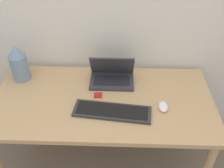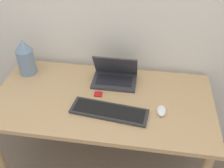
{
  "view_description": "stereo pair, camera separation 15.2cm",
  "coord_description": "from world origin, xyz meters",
  "px_view_note": "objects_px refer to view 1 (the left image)",
  "views": [
    {
      "loc": [
        0.11,
        -0.91,
        1.8
      ],
      "look_at": [
        0.06,
        0.38,
        0.8
      ],
      "focal_mm": 42.0,
      "sensor_mm": 36.0,
      "label": 1
    },
    {
      "loc": [
        0.26,
        -0.89,
        1.8
      ],
      "look_at": [
        0.06,
        0.38,
        0.8
      ],
      "focal_mm": 42.0,
      "sensor_mm": 36.0,
      "label": 2
    }
  ],
  "objects_px": {
    "keyboard": "(112,111)",
    "vase": "(19,63)",
    "mouse": "(163,107)",
    "mp3_player": "(98,95)",
    "laptop": "(112,75)"
  },
  "relations": [
    {
      "from": "laptop",
      "to": "mp3_player",
      "type": "height_order",
      "value": "laptop"
    },
    {
      "from": "mp3_player",
      "to": "keyboard",
      "type": "bearing_deg",
      "value": -57.63
    },
    {
      "from": "keyboard",
      "to": "vase",
      "type": "distance_m",
      "value": 0.73
    },
    {
      "from": "keyboard",
      "to": "mouse",
      "type": "xyz_separation_m",
      "value": [
        0.31,
        0.05,
        0.0
      ]
    },
    {
      "from": "keyboard",
      "to": "mouse",
      "type": "bearing_deg",
      "value": 8.67
    },
    {
      "from": "vase",
      "to": "laptop",
      "type": "bearing_deg",
      "value": -0.44
    },
    {
      "from": "vase",
      "to": "mp3_player",
      "type": "height_order",
      "value": "vase"
    },
    {
      "from": "laptop",
      "to": "vase",
      "type": "bearing_deg",
      "value": 179.56
    },
    {
      "from": "laptop",
      "to": "mouse",
      "type": "relative_size",
      "value": 3.18
    },
    {
      "from": "mouse",
      "to": "mp3_player",
      "type": "height_order",
      "value": "mouse"
    },
    {
      "from": "keyboard",
      "to": "vase",
      "type": "bearing_deg",
      "value": 153.25
    },
    {
      "from": "laptop",
      "to": "mp3_player",
      "type": "xyz_separation_m",
      "value": [
        -0.08,
        -0.17,
        -0.04
      ]
    },
    {
      "from": "mouse",
      "to": "mp3_player",
      "type": "bearing_deg",
      "value": 165.4
    },
    {
      "from": "laptop",
      "to": "mouse",
      "type": "height_order",
      "value": "laptop"
    },
    {
      "from": "mouse",
      "to": "mp3_player",
      "type": "xyz_separation_m",
      "value": [
        -0.41,
        0.11,
        -0.01
      ]
    }
  ]
}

